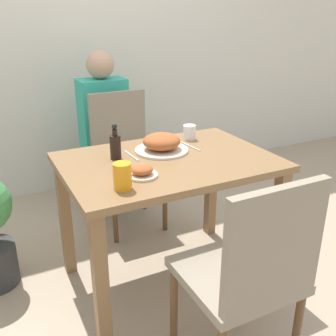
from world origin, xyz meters
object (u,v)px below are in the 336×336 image
Objects in this scene: chair_far at (125,152)px; drink_cup at (189,132)px; food_plate at (162,143)px; sauce_bottle at (115,145)px; person_figure at (104,131)px; chair_near at (249,272)px; juice_glass at (122,176)px; side_plate at (142,172)px.

chair_far reaches higher than drink_cup.
sauce_bottle is (-0.26, 0.00, 0.03)m from food_plate.
person_figure is at bearing 105.22° from drink_cup.
chair_far is 3.22× the size of food_plate.
chair_near is 0.91m from sauce_bottle.
chair_near is at bearing -106.41° from drink_cup.
sauce_bottle reaches higher than juice_glass.
side_plate is (-0.23, -0.27, -0.02)m from food_plate.
chair_near is 0.64m from side_plate.
person_figure reaches higher than drink_cup.
food_plate is at bearing -153.73° from drink_cup.
drink_cup is (0.24, 0.12, -0.00)m from food_plate.
sauce_bottle is at bearing 74.81° from juice_glass.
food_plate reaches higher than drink_cup.
food_plate is 2.49× the size of juice_glass.
food_plate is at bearing 45.10° from juice_glass.
juice_glass is at bearing -134.90° from food_plate.
juice_glass is (-0.12, -0.08, 0.03)m from side_plate.
sauce_bottle is at bearing -166.72° from drink_cup.
food_plate is (0.05, 0.84, 0.25)m from chair_near.
sauce_bottle is at bearing -75.92° from chair_near.
person_figure is at bearing 90.16° from food_plate.
chair_far is 0.74m from sauce_bottle.
person_figure reaches higher than juice_glass.
chair_far is 0.37m from person_figure.
sauce_bottle is (-0.03, 0.27, 0.05)m from side_plate.
chair_near is 1.03m from drink_cup.
sauce_bottle is (0.10, 0.35, 0.01)m from juice_glass.
chair_near is at bearing -93.13° from food_plate.
chair_near reaches higher than drink_cup.
drink_cup is (0.22, -0.51, 0.25)m from chair_far.
drink_cup reaches higher than side_plate.
chair_far is at bearing -92.55° from chair_near.
chair_near reaches higher than juice_glass.
person_figure is (-0.24, 0.88, -0.19)m from drink_cup.
food_plate is at bearing 49.72° from side_plate.
chair_near is at bearing -92.55° from chair_far.
side_plate is (-0.18, 0.57, 0.23)m from chair_near.
juice_glass is (-0.35, -0.35, 0.01)m from food_plate.
person_figure is (0.04, 1.83, 0.05)m from chair_near.
chair_far is at bearing 66.16° from sauce_bottle.
chair_near is 0.79× the size of person_figure.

